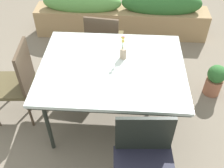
{
  "coord_description": "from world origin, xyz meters",
  "views": [
    {
      "loc": [
        0.14,
        -1.98,
        2.44
      ],
      "look_at": [
        0.01,
        0.02,
        0.53
      ],
      "focal_mm": 42.87,
      "sensor_mm": 36.0,
      "label": 1
    }
  ],
  "objects_px": {
    "dining_table": "(112,70)",
    "planter_box": "(122,14)",
    "chair_near_right": "(144,162)",
    "flower_vase": "(123,51)",
    "potted_plant": "(215,80)",
    "chair_end_left": "(17,80)",
    "chair_far_side": "(104,39)"
  },
  "relations": [
    {
      "from": "chair_near_right",
      "to": "dining_table",
      "type": "bearing_deg",
      "value": -73.58
    },
    {
      "from": "potted_plant",
      "to": "flower_vase",
      "type": "bearing_deg",
      "value": -163.06
    },
    {
      "from": "potted_plant",
      "to": "dining_table",
      "type": "bearing_deg",
      "value": -158.77
    },
    {
      "from": "chair_end_left",
      "to": "flower_vase",
      "type": "height_order",
      "value": "flower_vase"
    },
    {
      "from": "planter_box",
      "to": "potted_plant",
      "type": "xyz_separation_m",
      "value": [
        1.19,
        -1.3,
        -0.13
      ]
    },
    {
      "from": "chair_end_left",
      "to": "chair_far_side",
      "type": "relative_size",
      "value": 1.09
    },
    {
      "from": "flower_vase",
      "to": "potted_plant",
      "type": "xyz_separation_m",
      "value": [
        1.14,
        0.35,
        -0.64
      ]
    },
    {
      "from": "flower_vase",
      "to": "chair_end_left",
      "type": "bearing_deg",
      "value": -173.34
    },
    {
      "from": "chair_far_side",
      "to": "flower_vase",
      "type": "xyz_separation_m",
      "value": [
        0.26,
        -0.74,
        0.37
      ]
    },
    {
      "from": "chair_near_right",
      "to": "chair_far_side",
      "type": "bearing_deg",
      "value": -78.21
    },
    {
      "from": "chair_near_right",
      "to": "potted_plant",
      "type": "relative_size",
      "value": 2.05
    },
    {
      "from": "chair_near_right",
      "to": "flower_vase",
      "type": "height_order",
      "value": "flower_vase"
    },
    {
      "from": "chair_near_right",
      "to": "planter_box",
      "type": "xyz_separation_m",
      "value": [
        -0.27,
        2.66,
        -0.16
      ]
    },
    {
      "from": "chair_near_right",
      "to": "planter_box",
      "type": "height_order",
      "value": "chair_near_right"
    },
    {
      "from": "chair_end_left",
      "to": "dining_table",
      "type": "bearing_deg",
      "value": -94.29
    },
    {
      "from": "dining_table",
      "to": "planter_box",
      "type": "xyz_separation_m",
      "value": [
        0.05,
        1.79,
        -0.37
      ]
    },
    {
      "from": "chair_near_right",
      "to": "chair_end_left",
      "type": "bearing_deg",
      "value": -36.95
    },
    {
      "from": "chair_far_side",
      "to": "potted_plant",
      "type": "bearing_deg",
      "value": -9.05
    },
    {
      "from": "potted_plant",
      "to": "chair_near_right",
      "type": "bearing_deg",
      "value": -124.39
    },
    {
      "from": "chair_far_side",
      "to": "flower_vase",
      "type": "bearing_deg",
      "value": -63.83
    },
    {
      "from": "chair_end_left",
      "to": "planter_box",
      "type": "relative_size",
      "value": 0.35
    },
    {
      "from": "chair_end_left",
      "to": "potted_plant",
      "type": "bearing_deg",
      "value": -82.02
    },
    {
      "from": "chair_end_left",
      "to": "flower_vase",
      "type": "bearing_deg",
      "value": -87.32
    },
    {
      "from": "chair_far_side",
      "to": "planter_box",
      "type": "bearing_deg",
      "value": 83.75
    },
    {
      "from": "chair_far_side",
      "to": "flower_vase",
      "type": "distance_m",
      "value": 0.87
    },
    {
      "from": "chair_end_left",
      "to": "potted_plant",
      "type": "relative_size",
      "value": 2.21
    },
    {
      "from": "chair_end_left",
      "to": "chair_near_right",
      "type": "distance_m",
      "value": 1.59
    },
    {
      "from": "dining_table",
      "to": "chair_far_side",
      "type": "xyz_separation_m",
      "value": [
        -0.16,
        0.87,
        -0.23
      ]
    },
    {
      "from": "chair_end_left",
      "to": "flower_vase",
      "type": "relative_size",
      "value": 3.51
    },
    {
      "from": "planter_box",
      "to": "dining_table",
      "type": "bearing_deg",
      "value": -91.49
    },
    {
      "from": "dining_table",
      "to": "planter_box",
      "type": "bearing_deg",
      "value": 88.51
    },
    {
      "from": "dining_table",
      "to": "chair_near_right",
      "type": "relative_size",
      "value": 1.63
    }
  ]
}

